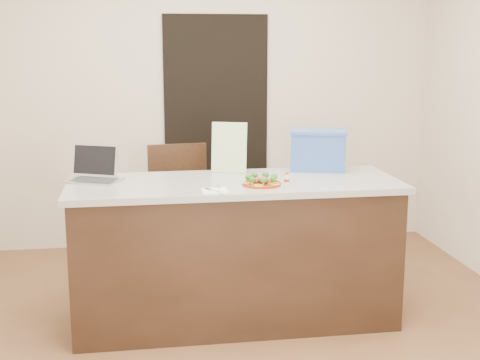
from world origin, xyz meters
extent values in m
plane|color=brown|center=(0.00, 0.00, 0.00)|extent=(4.00, 4.00, 0.00)
plane|color=beige|center=(0.00, 2.00, 1.35)|extent=(4.00, 0.00, 4.00)
plane|color=beige|center=(0.00, -2.00, 1.35)|extent=(4.00, 0.00, 4.00)
cube|color=black|center=(0.10, 1.98, 1.00)|extent=(0.90, 0.02, 2.00)
cube|color=black|center=(0.00, 0.25, 0.44)|extent=(2.00, 0.70, 0.88)
cube|color=beige|center=(0.00, 0.25, 0.90)|extent=(2.06, 0.76, 0.04)
cylinder|color=maroon|center=(0.14, 0.10, 0.93)|extent=(0.24, 0.24, 0.01)
torus|color=maroon|center=(0.14, 0.10, 0.93)|extent=(0.23, 0.23, 0.01)
sphere|color=brown|center=(0.14, 0.10, 0.95)|extent=(0.04, 0.04, 0.04)
sphere|color=brown|center=(0.15, 0.07, 0.95)|extent=(0.04, 0.04, 0.04)
sphere|color=brown|center=(0.17, 0.09, 0.95)|extent=(0.04, 0.04, 0.04)
sphere|color=brown|center=(0.17, 0.11, 0.95)|extent=(0.04, 0.04, 0.04)
sphere|color=brown|center=(0.15, 0.13, 0.95)|extent=(0.04, 0.04, 0.04)
sphere|color=brown|center=(0.13, 0.13, 0.95)|extent=(0.04, 0.04, 0.04)
sphere|color=brown|center=(0.11, 0.11, 0.95)|extent=(0.04, 0.04, 0.04)
ellipsoid|color=#1F4813|center=(0.11, 0.18, 0.97)|extent=(0.04, 0.04, 0.04)
ellipsoid|color=#1F4813|center=(0.07, 0.12, 0.97)|extent=(0.04, 0.04, 0.04)
ellipsoid|color=#1F4813|center=(0.08, 0.06, 0.97)|extent=(0.04, 0.04, 0.04)
ellipsoid|color=#1F4813|center=(0.14, 0.02, 0.97)|extent=(0.04, 0.04, 0.04)
ellipsoid|color=#1F4813|center=(0.20, 0.05, 0.97)|extent=(0.04, 0.04, 0.04)
ellipsoid|color=#1F4813|center=(0.22, 0.12, 0.97)|extent=(0.04, 0.04, 0.04)
ellipsoid|color=#1F4813|center=(0.18, 0.17, 0.97)|extent=(0.04, 0.04, 0.04)
torus|color=gold|center=(0.12, 0.19, 0.94)|extent=(0.06, 0.06, 0.01)
torus|color=gold|center=(0.05, 0.11, 0.94)|extent=(0.06, 0.06, 0.01)
torus|color=gold|center=(0.11, 0.02, 0.94)|extent=(0.06, 0.06, 0.01)
torus|color=gold|center=(0.21, 0.04, 0.94)|extent=(0.06, 0.06, 0.01)
torus|color=gold|center=(0.22, 0.15, 0.94)|extent=(0.06, 0.06, 0.01)
cube|color=silver|center=(-0.15, -0.02, 0.92)|extent=(0.15, 0.15, 0.01)
cube|color=silver|center=(-0.17, -0.04, 0.93)|extent=(0.08, 0.09, 0.00)
cube|color=silver|center=(-0.17, 0.02, 0.93)|extent=(0.05, 0.05, 0.00)
cube|color=white|center=(-0.12, -0.07, 0.93)|extent=(0.02, 0.10, 0.01)
cube|color=silver|center=(-0.12, 0.04, 0.93)|extent=(0.02, 0.12, 0.00)
cylinder|color=beige|center=(0.30, 0.12, 0.94)|extent=(0.03, 0.03, 0.05)
cylinder|color=beige|center=(0.30, 0.12, 0.97)|extent=(0.02, 0.02, 0.01)
cylinder|color=red|center=(0.30, 0.12, 0.98)|extent=(0.02, 0.02, 0.01)
cylinder|color=red|center=(0.30, 0.12, 0.94)|extent=(0.03, 0.03, 0.02)
cube|color=#A9A9AE|center=(-0.86, 0.36, 0.93)|extent=(0.38, 0.33, 0.01)
cube|color=#A9A9AE|center=(-0.86, 0.47, 1.04)|extent=(0.31, 0.18, 0.21)
cube|color=black|center=(-0.86, 0.46, 1.04)|extent=(0.28, 0.16, 0.18)
cube|color=#272729|center=(-0.86, 0.35, 0.93)|extent=(0.30, 0.25, 0.00)
cube|color=white|center=(0.01, 0.53, 1.09)|extent=(0.24, 0.12, 0.33)
cube|color=#294E97|center=(0.61, 0.54, 1.05)|extent=(0.41, 0.34, 0.25)
cube|color=#294E97|center=(0.61, 0.54, 1.18)|extent=(0.43, 0.36, 0.02)
cube|color=#351D10|center=(-0.29, 1.03, 0.48)|extent=(0.48, 0.48, 0.04)
cube|color=#351D10|center=(-0.29, 1.23, 0.76)|extent=(0.45, 0.08, 0.51)
cylinder|color=#351D10|center=(-0.48, 0.84, 0.24)|extent=(0.04, 0.04, 0.48)
cylinder|color=#351D10|center=(-0.10, 0.84, 0.24)|extent=(0.04, 0.04, 0.48)
cylinder|color=#351D10|center=(-0.48, 1.22, 0.24)|extent=(0.04, 0.04, 0.48)
cylinder|color=#351D10|center=(-0.10, 1.22, 0.24)|extent=(0.04, 0.04, 0.48)
camera|label=1|loc=(-0.60, -3.78, 1.77)|focal=50.00mm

